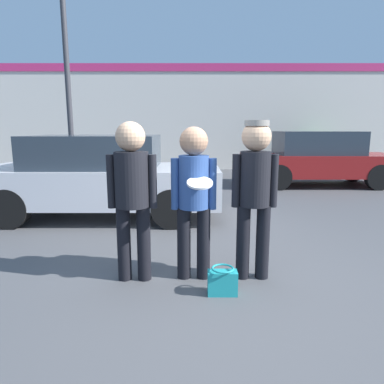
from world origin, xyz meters
TOP-DOWN VIEW (x-y plane):
  - ground_plane at (0.00, 0.00)m, footprint 56.00×56.00m
  - storefront_building at (0.00, 10.56)m, footprint 24.00×0.22m
  - person_left at (-0.82, 0.02)m, footprint 0.53×0.36m
  - person_middle_with_frisbee at (-0.15, 0.06)m, footprint 0.50×0.53m
  - person_right at (0.51, 0.06)m, footprint 0.50×0.33m
  - parked_car_near at (-1.91, 2.80)m, footprint 4.42×1.80m
  - parked_car_far at (3.54, 6.45)m, footprint 4.42×1.79m
  - street_lamp at (-2.68, 4.30)m, footprint 1.45×0.35m
  - shrub at (4.47, 9.60)m, footprint 1.54×1.54m
  - handbag at (0.14, -0.35)m, footprint 0.30×0.23m

SIDE VIEW (x-z plane):
  - ground_plane at x=0.00m, z-range 0.00..0.00m
  - handbag at x=0.14m, z-range -0.01..0.28m
  - shrub at x=4.47m, z-range 0.00..1.54m
  - parked_car_near at x=-1.91m, z-range 0.00..1.55m
  - parked_car_far at x=3.54m, z-range 0.00..1.58m
  - person_middle_with_frisbee at x=-0.15m, z-range 0.16..1.85m
  - person_left at x=-0.82m, z-range 0.18..1.92m
  - person_right at x=0.51m, z-range 0.18..1.94m
  - storefront_building at x=0.00m, z-range 0.03..4.20m
  - street_lamp at x=-2.68m, z-range 0.69..6.75m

